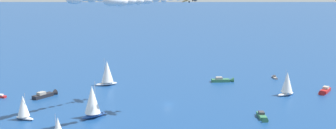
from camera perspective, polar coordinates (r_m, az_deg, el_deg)
ground_plane at (r=165.41m, az=0.00°, el=-5.41°), size 2000.00×2000.00×0.00m
motorboat_near_centre at (r=151.81m, az=12.72°, el=-6.94°), size 9.33×4.11×2.62m
sailboat_inshore at (r=183.75m, az=15.88°, el=-2.49°), size 6.10×9.07×11.28m
motorboat_offshore at (r=182.91m, az=-16.26°, el=-3.96°), size 9.60×10.18×3.23m
motorboat_trailing at (r=203.21m, az=7.55°, el=-2.11°), size 4.06×10.97×3.11m
sailboat_ahead at (r=195.90m, az=-8.29°, el=-1.12°), size 6.36×10.32×12.88m
sailboat_mid_cluster at (r=154.69m, az=-19.07°, el=-5.52°), size 6.21×7.24×9.66m
motorboat_outer_ring_c at (r=193.97m, az=20.51°, el=-3.38°), size 9.30×9.52×3.07m
motorboat_outer_ring_d at (r=215.09m, az=14.34°, el=-1.73°), size 6.13×2.71×1.72m
sailboat_outer_ring_e at (r=150.22m, az=-10.24°, el=-4.96°), size 7.84×10.05×12.95m
smoke_trail_wingman at (r=132.93m, az=-5.34°, el=8.64°), size 19.86×29.08×4.68m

